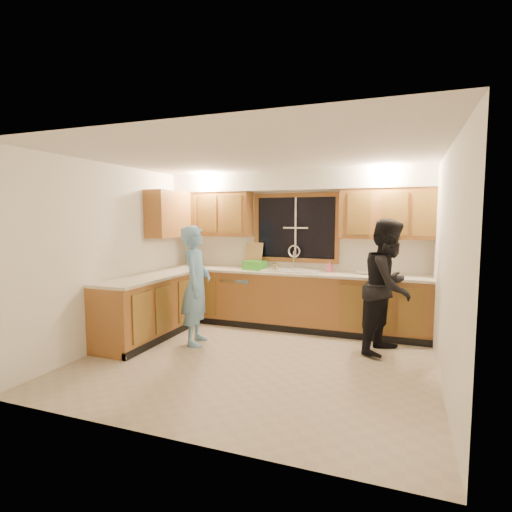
{
  "coord_description": "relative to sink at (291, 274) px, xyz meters",
  "views": [
    {
      "loc": [
        1.68,
        -4.51,
        1.77
      ],
      "look_at": [
        -0.24,
        0.65,
        1.24
      ],
      "focal_mm": 28.0,
      "sensor_mm": 36.0,
      "label": 1
    }
  ],
  "objects": [
    {
      "name": "ceiling",
      "position": [
        0.0,
        -1.6,
        1.64
      ],
      "size": [
        4.2,
        4.2,
        0.0
      ],
      "primitive_type": "plane",
      "rotation": [
        3.14,
        0.0,
        0.0
      ],
      "color": "silver"
    },
    {
      "name": "base_cabinets_left",
      "position": [
        -1.8,
        -1.25,
        -0.42
      ],
      "size": [
        0.6,
        1.9,
        0.88
      ],
      "primitive_type": "cube",
      "color": "#9E622D",
      "rests_on": "ground"
    },
    {
      "name": "woman",
      "position": [
        1.51,
        -0.71,
        0.01
      ],
      "size": [
        0.91,
        1.02,
        1.76
      ],
      "primitive_type": "imported",
      "rotation": [
        0.0,
        0.0,
        1.24
      ],
      "color": "black",
      "rests_on": "floor"
    },
    {
      "name": "floor",
      "position": [
        0.0,
        -1.6,
        -0.86
      ],
      "size": [
        4.2,
        4.2,
        0.0
      ],
      "primitive_type": "plane",
      "color": "tan",
      "rests_on": "ground"
    },
    {
      "name": "can_right",
      "position": [
        -0.19,
        -0.17,
        0.11
      ],
      "size": [
        0.07,
        0.07,
        0.11
      ],
      "primitive_type": "cylinder",
      "rotation": [
        0.0,
        0.0,
        0.21
      ],
      "color": "#BAAE8F",
      "rests_on": "countertop_back"
    },
    {
      "name": "stove",
      "position": [
        -1.8,
        -1.82,
        -0.41
      ],
      "size": [
        0.58,
        0.75,
        0.9
      ],
      "primitive_type": "cube",
      "color": "white",
      "rests_on": "floor"
    },
    {
      "name": "sink",
      "position": [
        0.0,
        0.0,
        0.0
      ],
      "size": [
        0.86,
        0.52,
        0.57
      ],
      "color": "silver",
      "rests_on": "countertop_back"
    },
    {
      "name": "knife_block",
      "position": [
        -1.75,
        0.07,
        0.15
      ],
      "size": [
        0.14,
        0.14,
        0.19
      ],
      "primitive_type": "cube",
      "rotation": [
        0.0,
        0.0,
        0.77
      ],
      "color": "olive",
      "rests_on": "countertop_back"
    },
    {
      "name": "window_frame",
      "position": [
        0.0,
        0.29,
        0.74
      ],
      "size": [
        1.44,
        0.03,
        1.14
      ],
      "color": "black",
      "rests_on": "wall_back"
    },
    {
      "name": "can_left",
      "position": [
        -0.21,
        -0.18,
        0.12
      ],
      "size": [
        0.1,
        0.1,
        0.13
      ],
      "primitive_type": "cylinder",
      "rotation": [
        0.0,
        0.0,
        -0.41
      ],
      "color": "#BAAE8F",
      "rests_on": "countertop_back"
    },
    {
      "name": "dishwasher",
      "position": [
        -0.85,
        -0.01,
        -0.45
      ],
      "size": [
        0.6,
        0.56,
        0.82
      ],
      "primitive_type": "cube",
      "color": "white",
      "rests_on": "floor"
    },
    {
      "name": "countertop_left",
      "position": [
        -1.79,
        -1.25,
        0.04
      ],
      "size": [
        0.63,
        1.9,
        0.04
      ],
      "primitive_type": "cube",
      "color": "beige",
      "rests_on": "base_cabinets_left"
    },
    {
      "name": "man",
      "position": [
        -1.02,
        -1.26,
        -0.03
      ],
      "size": [
        0.54,
        0.69,
        1.66
      ],
      "primitive_type": "imported",
      "rotation": [
        0.0,
        0.0,
        1.83
      ],
      "color": "#70A8D4",
      "rests_on": "floor"
    },
    {
      "name": "wall_left",
      "position": [
        -2.1,
        -1.6,
        0.39
      ],
      "size": [
        0.0,
        3.8,
        3.8
      ],
      "primitive_type": "plane",
      "rotation": [
        1.57,
        0.0,
        1.57
      ],
      "color": "white",
      "rests_on": "ground"
    },
    {
      "name": "wall_back",
      "position": [
        0.0,
        0.3,
        0.39
      ],
      "size": [
        4.2,
        0.0,
        4.2
      ],
      "primitive_type": "plane",
      "rotation": [
        1.57,
        0.0,
        0.0
      ],
      "color": "white",
      "rests_on": "ground"
    },
    {
      "name": "soffit",
      "position": [
        0.0,
        0.12,
        1.49
      ],
      "size": [
        4.2,
        0.35,
        0.3
      ],
      "primitive_type": "cube",
      "color": "white",
      "rests_on": "wall_back"
    },
    {
      "name": "soap_bottle",
      "position": [
        0.61,
        0.07,
        0.14
      ],
      "size": [
        0.09,
        0.09,
        0.17
      ],
      "primitive_type": "imported",
      "rotation": [
        0.0,
        0.0,
        -0.19
      ],
      "color": "#E45780",
      "rests_on": "countertop_back"
    },
    {
      "name": "bowl",
      "position": [
        1.13,
        0.01,
        0.08
      ],
      "size": [
        0.24,
        0.24,
        0.05
      ],
      "primitive_type": "imported",
      "rotation": [
        0.0,
        0.0,
        0.27
      ],
      "color": "silver",
      "rests_on": "countertop_back"
    },
    {
      "name": "countertop_back",
      "position": [
        0.0,
        -0.02,
        0.04
      ],
      "size": [
        4.2,
        0.63,
        0.04
      ],
      "primitive_type": "cube",
      "color": "beige",
      "rests_on": "base_cabinets_back"
    },
    {
      "name": "cutting_board",
      "position": [
        -0.71,
        0.22,
        0.27
      ],
      "size": [
        0.33,
        0.16,
        0.42
      ],
      "primitive_type": "cube",
      "rotation": [
        -0.21,
        0.0,
        -0.15
      ],
      "color": "tan",
      "rests_on": "countertop_back"
    },
    {
      "name": "wall_right",
      "position": [
        2.1,
        -1.6,
        0.39
      ],
      "size": [
        0.0,
        3.8,
        3.8
      ],
      "primitive_type": "plane",
      "rotation": [
        1.57,
        0.0,
        -1.57
      ],
      "color": "white",
      "rests_on": "ground"
    },
    {
      "name": "upper_cabinets_right",
      "position": [
        1.43,
        0.13,
        0.96
      ],
      "size": [
        1.35,
        0.33,
        0.75
      ],
      "primitive_type": "cube",
      "color": "#9E622D",
      "rests_on": "wall_back"
    },
    {
      "name": "base_cabinets_back",
      "position": [
        0.0,
        -0.0,
        -0.42
      ],
      "size": [
        4.2,
        0.6,
        0.88
      ],
      "primitive_type": "cube",
      "color": "#9E622D",
      "rests_on": "ground"
    },
    {
      "name": "dish_crate",
      "position": [
        -0.6,
        -0.04,
        0.13
      ],
      "size": [
        0.36,
        0.34,
        0.14
      ],
      "primitive_type": "cube",
      "rotation": [
        0.0,
        0.0,
        -0.19
      ],
      "color": "green",
      "rests_on": "countertop_back"
    },
    {
      "name": "upper_cabinets_left",
      "position": [
        -1.43,
        0.13,
        0.96
      ],
      "size": [
        1.35,
        0.33,
        0.75
      ],
      "primitive_type": "cube",
      "color": "#9E622D",
      "rests_on": "wall_back"
    },
    {
      "name": "upper_cabinets_return",
      "position": [
        -1.94,
        -0.48,
        0.96
      ],
      "size": [
        0.33,
        0.9,
        0.75
      ],
      "primitive_type": "cube",
      "color": "#9E622D",
      "rests_on": "wall_left"
    }
  ]
}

